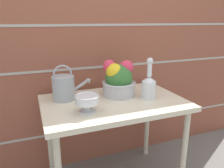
% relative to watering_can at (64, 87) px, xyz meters
% --- Properties ---
extents(brick_wall, '(3.60, 0.08, 2.20)m').
position_rel_watering_can_xyz_m(brick_wall, '(0.34, 0.27, 0.26)').
color(brick_wall, brown).
rests_on(brick_wall, ground_plane).
extents(patio_table, '(1.05, 0.68, 0.74)m').
position_rel_watering_can_xyz_m(patio_table, '(0.34, -0.16, -0.18)').
color(patio_table, beige).
rests_on(patio_table, ground_plane).
extents(watering_can, '(0.31, 0.16, 0.27)m').
position_rel_watering_can_xyz_m(watering_can, '(0.00, 0.00, 0.00)').
color(watering_can, '#9EA3A8').
rests_on(watering_can, patio_table).
extents(crystal_pedestal_bowl, '(0.16, 0.16, 0.12)m').
position_rel_watering_can_xyz_m(crystal_pedestal_bowl, '(0.10, -0.30, -0.02)').
color(crystal_pedestal_bowl, silver).
rests_on(crystal_pedestal_bowl, patio_table).
extents(flower_planter, '(0.27, 0.27, 0.29)m').
position_rel_watering_can_xyz_m(flower_planter, '(0.42, -0.06, 0.03)').
color(flower_planter, '#BCBCC1').
rests_on(flower_planter, patio_table).
extents(glass_decanter, '(0.11, 0.11, 0.31)m').
position_rel_watering_can_xyz_m(glass_decanter, '(0.61, -0.20, 0.01)').
color(glass_decanter, silver).
rests_on(glass_decanter, patio_table).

